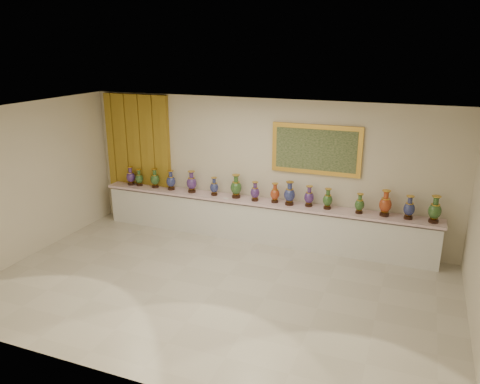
# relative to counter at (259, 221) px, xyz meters

# --- Properties ---
(ground) EXTENTS (8.00, 8.00, 0.00)m
(ground) POSITION_rel_counter_xyz_m (0.00, -2.27, -0.44)
(ground) COLOR beige
(ground) RESTS_ON ground
(room) EXTENTS (8.00, 8.00, 8.00)m
(room) POSITION_rel_counter_xyz_m (-2.37, 0.17, 1.15)
(room) COLOR beige
(room) RESTS_ON ground
(counter) EXTENTS (7.28, 0.48, 0.90)m
(counter) POSITION_rel_counter_xyz_m (0.00, 0.00, 0.00)
(counter) COLOR white
(counter) RESTS_ON ground
(vase_0) EXTENTS (0.25, 0.25, 0.43)m
(vase_0) POSITION_rel_counter_xyz_m (-3.17, -0.01, 0.66)
(vase_0) COLOR black
(vase_0) RESTS_ON counter
(vase_1) EXTENTS (0.24, 0.24, 0.39)m
(vase_1) POSITION_rel_counter_xyz_m (-2.95, 0.00, 0.64)
(vase_1) COLOR black
(vase_1) RESTS_ON counter
(vase_2) EXTENTS (0.26, 0.26, 0.44)m
(vase_2) POSITION_rel_counter_xyz_m (-2.53, 0.01, 0.66)
(vase_2) COLOR black
(vase_2) RESTS_ON counter
(vase_3) EXTENTS (0.27, 0.27, 0.44)m
(vase_3) POSITION_rel_counter_xyz_m (-2.11, -0.00, 0.66)
(vase_3) COLOR black
(vase_3) RESTS_ON counter
(vase_4) EXTENTS (0.25, 0.25, 0.48)m
(vase_4) POSITION_rel_counter_xyz_m (-1.58, -0.01, 0.68)
(vase_4) COLOR black
(vase_4) RESTS_ON counter
(vase_5) EXTENTS (0.20, 0.20, 0.40)m
(vase_5) POSITION_rel_counter_xyz_m (-1.03, -0.02, 0.64)
(vase_5) COLOR black
(vase_5) RESTS_ON counter
(vase_6) EXTENTS (0.30, 0.30, 0.51)m
(vase_6) POSITION_rel_counter_xyz_m (-0.53, -0.01, 0.69)
(vase_6) COLOR black
(vase_6) RESTS_ON counter
(vase_7) EXTENTS (0.24, 0.24, 0.41)m
(vase_7) POSITION_rel_counter_xyz_m (-0.08, -0.05, 0.65)
(vase_7) COLOR black
(vase_7) RESTS_ON counter
(vase_8) EXTENTS (0.22, 0.22, 0.41)m
(vase_8) POSITION_rel_counter_xyz_m (0.34, -0.00, 0.65)
(vase_8) COLOR black
(vase_8) RESTS_ON counter
(vase_9) EXTENTS (0.29, 0.29, 0.49)m
(vase_9) POSITION_rel_counter_xyz_m (0.66, -0.04, 0.68)
(vase_9) COLOR black
(vase_9) RESTS_ON counter
(vase_10) EXTENTS (0.25, 0.25, 0.43)m
(vase_10) POSITION_rel_counter_xyz_m (1.05, 0.02, 0.66)
(vase_10) COLOR black
(vase_10) RESTS_ON counter
(vase_11) EXTENTS (0.22, 0.22, 0.42)m
(vase_11) POSITION_rel_counter_xyz_m (1.43, -0.01, 0.65)
(vase_11) COLOR black
(vase_11) RESTS_ON counter
(vase_12) EXTENTS (0.19, 0.19, 0.40)m
(vase_12) POSITION_rel_counter_xyz_m (2.06, -0.03, 0.64)
(vase_12) COLOR black
(vase_12) RESTS_ON counter
(vase_13) EXTENTS (0.30, 0.30, 0.51)m
(vase_13) POSITION_rel_counter_xyz_m (2.53, 0.00, 0.69)
(vase_13) COLOR black
(vase_13) RESTS_ON counter
(vase_14) EXTENTS (0.28, 0.28, 0.45)m
(vase_14) POSITION_rel_counter_xyz_m (2.96, -0.00, 0.67)
(vase_14) COLOR black
(vase_14) RESTS_ON counter
(vase_15) EXTENTS (0.29, 0.29, 0.51)m
(vase_15) POSITION_rel_counter_xyz_m (3.40, -0.03, 0.69)
(vase_15) COLOR black
(vase_15) RESTS_ON counter
(label_card) EXTENTS (0.10, 0.06, 0.00)m
(label_card) POSITION_rel_counter_xyz_m (-0.71, -0.14, 0.47)
(label_card) COLOR white
(label_card) RESTS_ON counter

